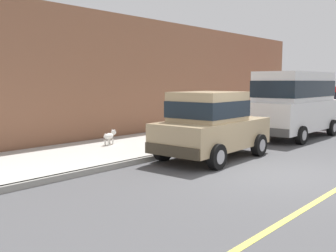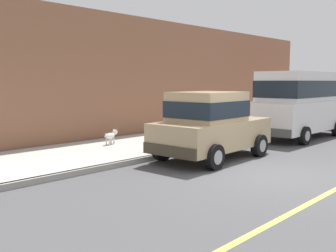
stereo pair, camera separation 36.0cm
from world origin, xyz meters
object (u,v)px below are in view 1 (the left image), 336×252
(car_tan_hatchback, at_px, (211,124))
(dog_white, at_px, (110,136))
(car_white_van, at_px, (294,101))
(fire_hydrant, at_px, (220,129))

(car_tan_hatchback, bearing_deg, dog_white, -166.29)
(car_white_van, bearing_deg, dog_white, -117.02)
(car_white_van, relative_size, fire_hydrant, 6.77)
(fire_hydrant, bearing_deg, car_tan_hatchback, -60.73)
(car_tan_hatchback, relative_size, dog_white, 5.29)
(car_white_van, height_order, dog_white, car_white_van)
(car_tan_hatchback, bearing_deg, fire_hydrant, 119.27)
(dog_white, height_order, fire_hydrant, fire_hydrant)
(dog_white, bearing_deg, car_tan_hatchback, 13.71)
(car_tan_hatchback, distance_m, fire_hydrant, 3.12)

